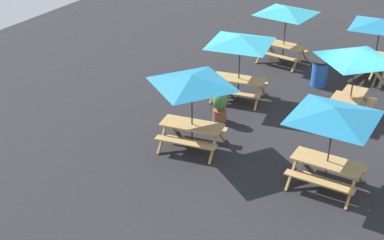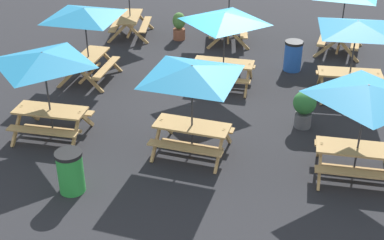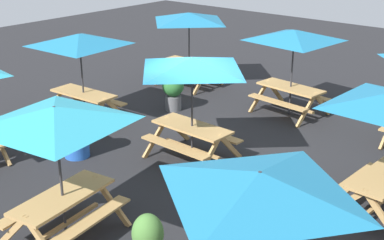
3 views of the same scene
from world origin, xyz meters
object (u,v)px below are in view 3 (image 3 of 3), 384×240
Objects in this scene: trash_bin_blue at (76,136)px; picnic_table_0 at (294,41)px; picnic_table_6 at (189,23)px; picnic_table_7 at (80,46)px; picnic_table_1 at (259,196)px; potted_plant_0 at (173,90)px; picnic_table_2 at (192,71)px; picnic_table_5 at (56,125)px.

picnic_table_0 is at bearing 158.30° from trash_bin_blue.
trash_bin_blue is at bearing -74.72° from picnic_table_6.
picnic_table_7 is at bearing -91.07° from picnic_table_6.
picnic_table_1 is 2.29× the size of potted_plant_0.
picnic_table_1 is 2.38× the size of trash_bin_blue.
picnic_table_6 reaches higher than potted_plant_0.
trash_bin_blue is at bearing 6.53° from potted_plant_0.
picnic_table_2 is at bearing -86.42° from picnic_table_0.
picnic_table_2 and picnic_table_6 have the same top height.
picnic_table_6 is at bearing 132.64° from picnic_table_2.
potted_plant_0 is (-2.09, 1.24, -1.41)m from picnic_table_7.
picnic_table_6 is 2.77m from potted_plant_0.
trash_bin_blue is (-2.14, -2.40, -1.49)m from picnic_table_5.
picnic_table_0 is 3.80m from picnic_table_6.
potted_plant_0 is at bearing -173.47° from trash_bin_blue.
picnic_table_0 is 5.48m from picnic_table_7.
picnic_table_0 and picnic_table_6 have the same top height.
picnic_table_6 is (-7.73, -7.66, 0.00)m from picnic_table_1.
picnic_table_1 is at bearing 84.02° from picnic_table_5.
trash_bin_blue is at bearing -46.89° from picnic_table_7.
picnic_table_1 is at bearing -28.10° from picnic_table_7.
picnic_table_2 is 0.83× the size of picnic_table_5.
potted_plant_0 is at bearing 56.18° from picnic_table_7.
picnic_table_0 is 2.87× the size of trash_bin_blue.
picnic_table_6 is 2.38× the size of trash_bin_blue.
picnic_table_1 is 0.83× the size of picnic_table_7.
trash_bin_blue is (-1.99, -6.05, -1.49)m from picnic_table_1.
picnic_table_6 is at bearing -164.36° from trash_bin_blue.
picnic_table_2 and picnic_table_5 have the same top height.
trash_bin_blue is at bearing -105.68° from picnic_table_0.
potted_plant_0 is (1.81, -2.61, -1.41)m from picnic_table_0.
potted_plant_0 is at bearing -139.47° from picnic_table_1.
picnic_table_0 is at bearing -160.94° from picnic_table_1.
picnic_table_0 and picnic_table_7 have the same top height.
picnic_table_2 is 5.51m from picnic_table_6.
picnic_table_6 is (-4.15, -3.62, 0.00)m from picnic_table_2.
trash_bin_blue is at bearing -140.14° from picnic_table_5.
picnic_table_7 is 2.77× the size of potted_plant_0.
picnic_table_2 is at bearing -139.84° from picnic_table_1.
picnic_table_7 reaches higher than potted_plant_0.
picnic_table_5 reaches higher than potted_plant_0.
picnic_table_1 and picnic_table_5 have the same top height.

